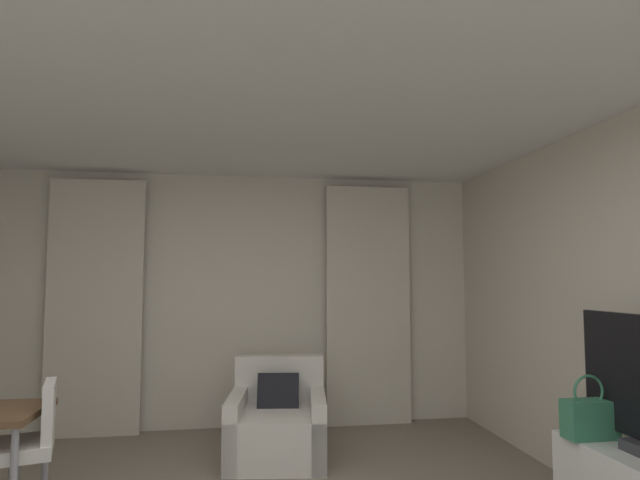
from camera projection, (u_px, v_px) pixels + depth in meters
name	position (u px, v px, depth m)	size (l,w,h in m)	color
wall_window	(237.00, 299.00, 5.41)	(5.12, 0.06, 2.60)	beige
ceiling	(238.00, 49.00, 2.52)	(5.12, 6.12, 0.06)	white
curtain_left_panel	(95.00, 306.00, 5.07)	(0.90, 0.06, 2.50)	beige
curtain_right_panel	(368.00, 304.00, 5.49)	(0.90, 0.06, 2.50)	beige
armchair	(278.00, 425.00, 4.41)	(0.90, 0.96, 0.81)	silver
desk_chair	(22.00, 467.00, 3.08)	(0.49, 0.49, 0.88)	gray
handbag_primary	(590.00, 417.00, 3.03)	(0.30, 0.14, 0.37)	#387F5B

